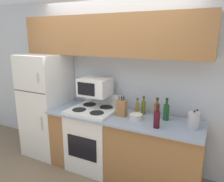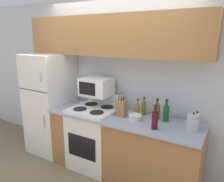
% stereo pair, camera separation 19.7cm
% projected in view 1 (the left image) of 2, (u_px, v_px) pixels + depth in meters
% --- Properties ---
extents(ground_plane, '(12.00, 12.00, 0.00)m').
position_uv_depth(ground_plane, '(92.00, 178.00, 3.12)').
color(ground_plane, '#7F6B51').
extents(wall_back, '(8.00, 0.05, 2.55)m').
position_uv_depth(wall_back, '(115.00, 81.00, 3.44)').
color(wall_back, silver).
rests_on(wall_back, ground_plane).
extents(lower_cabinets, '(2.17, 0.67, 0.89)m').
position_uv_depth(lower_cabinets, '(122.00, 145.00, 3.14)').
color(lower_cabinets, '#9E6B3D').
rests_on(lower_cabinets, ground_plane).
extents(refrigerator, '(0.66, 0.72, 1.69)m').
position_uv_depth(refrigerator, '(47.00, 105.00, 3.69)').
color(refrigerator, white).
rests_on(refrigerator, ground_plane).
extents(upper_cabinets, '(2.83, 0.34, 0.57)m').
position_uv_depth(upper_cabinets, '(109.00, 36.00, 3.10)').
color(upper_cabinets, '#9E6B3D').
rests_on(upper_cabinets, refrigerator).
extents(stove, '(0.66, 0.66, 1.09)m').
position_uv_depth(stove, '(94.00, 137.00, 3.33)').
color(stove, white).
rests_on(stove, ground_plane).
extents(microwave, '(0.45, 0.36, 0.26)m').
position_uv_depth(microwave, '(95.00, 87.00, 3.27)').
color(microwave, white).
rests_on(microwave, stove).
extents(knife_block, '(0.13, 0.10, 0.29)m').
position_uv_depth(knife_block, '(122.00, 108.00, 3.01)').
color(knife_block, '#9E6B3D').
rests_on(knife_block, lower_cabinets).
extents(bowl, '(0.18, 0.18, 0.07)m').
position_uv_depth(bowl, '(136.00, 116.00, 2.91)').
color(bowl, silver).
rests_on(bowl, lower_cabinets).
extents(bottle_hot_sauce, '(0.05, 0.05, 0.20)m').
position_uv_depth(bottle_hot_sauce, '(196.00, 119.00, 2.71)').
color(bottle_hot_sauce, red).
rests_on(bottle_hot_sauce, lower_cabinets).
extents(bottle_wine_green, '(0.08, 0.08, 0.30)m').
position_uv_depth(bottle_wine_green, '(166.00, 111.00, 2.86)').
color(bottle_wine_green, '#194C23').
rests_on(bottle_wine_green, lower_cabinets).
extents(bottle_whiskey, '(0.08, 0.08, 0.28)m').
position_uv_depth(bottle_whiskey, '(157.00, 110.00, 2.95)').
color(bottle_whiskey, brown).
rests_on(bottle_whiskey, lower_cabinets).
extents(bottle_wine_red, '(0.08, 0.08, 0.30)m').
position_uv_depth(bottle_wine_red, '(157.00, 118.00, 2.62)').
color(bottle_wine_red, '#470F19').
rests_on(bottle_wine_red, lower_cabinets).
extents(bottle_vinegar, '(0.06, 0.06, 0.24)m').
position_uv_depth(bottle_vinegar, '(137.00, 108.00, 3.06)').
color(bottle_vinegar, olive).
rests_on(bottle_vinegar, lower_cabinets).
extents(bottle_olive_oil, '(0.06, 0.06, 0.26)m').
position_uv_depth(bottle_olive_oil, '(143.00, 107.00, 3.09)').
color(bottle_olive_oil, '#5B6619').
rests_on(bottle_olive_oil, lower_cabinets).
extents(kettle, '(0.14, 0.14, 0.23)m').
position_uv_depth(kettle, '(194.00, 120.00, 2.61)').
color(kettle, '#B7B7BC').
rests_on(kettle, lower_cabinets).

